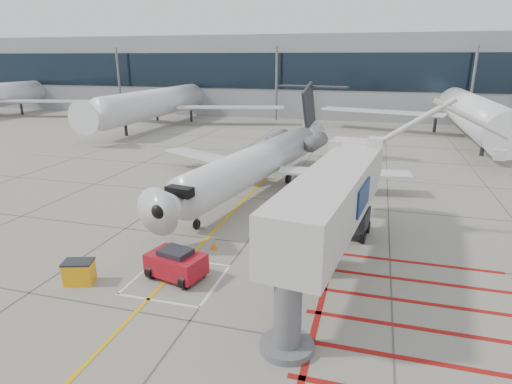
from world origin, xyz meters
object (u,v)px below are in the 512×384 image
(regional_jet, at_px, (246,148))
(pushback_tug, at_px, (176,263))
(jet_bridge, at_px, (330,209))
(spill_bin, at_px, (79,272))

(regional_jet, xyz_separation_m, pushback_tug, (0.35, -12.85, -3.09))
(jet_bridge, relative_size, pushback_tug, 6.47)
(regional_jet, distance_m, pushback_tug, 13.22)
(regional_jet, xyz_separation_m, jet_bridge, (7.42, -10.72, -0.37))
(jet_bridge, height_order, pushback_tug, jet_bridge)
(jet_bridge, xyz_separation_m, pushback_tug, (-7.07, -2.13, -2.71))
(jet_bridge, xyz_separation_m, spill_bin, (-11.29, -3.85, -2.93))
(regional_jet, height_order, pushback_tug, regional_jet)
(jet_bridge, distance_m, spill_bin, 12.29)
(spill_bin, bearing_deg, jet_bridge, 1.37)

